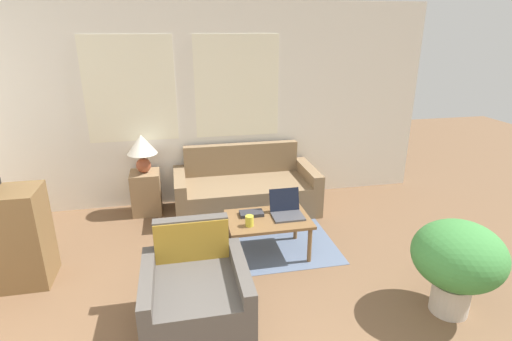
{
  "coord_description": "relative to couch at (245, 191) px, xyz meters",
  "views": [
    {
      "loc": [
        -0.23,
        -1.23,
        2.28
      ],
      "look_at": [
        0.63,
        2.93,
        0.75
      ],
      "focal_mm": 28.0,
      "sensor_mm": 36.0,
      "label": 1
    }
  ],
  "objects": [
    {
      "name": "wall_back",
      "position": [
        -0.61,
        0.44,
        1.06
      ],
      "size": [
        6.34,
        0.06,
        2.6
      ],
      "color": "white",
      "rests_on": "ground_plane"
    },
    {
      "name": "rug",
      "position": [
        0.03,
        -0.61,
        -0.25
      ],
      "size": [
        1.54,
        1.85,
        0.01
      ],
      "color": "slate",
      "rests_on": "ground_plane"
    },
    {
      "name": "couch",
      "position": [
        0.0,
        0.0,
        0.0
      ],
      "size": [
        1.81,
        0.84,
        0.81
      ],
      "color": "#846B4C",
      "rests_on": "ground_plane"
    },
    {
      "name": "armchair",
      "position": [
        -0.77,
        -2.07,
        0.0
      ],
      "size": [
        0.81,
        0.82,
        0.8
      ],
      "color": "#514C47",
      "rests_on": "ground_plane"
    },
    {
      "name": "side_table",
      "position": [
        -1.27,
        0.15,
        0.02
      ],
      "size": [
        0.36,
        0.36,
        0.55
      ],
      "color": "#937551",
      "rests_on": "ground_plane"
    },
    {
      "name": "table_lamp",
      "position": [
        -1.27,
        0.15,
        0.62
      ],
      "size": [
        0.37,
        0.37,
        0.49
      ],
      "color": "brown",
      "rests_on": "side_table"
    },
    {
      "name": "coffee_table",
      "position": [
        0.03,
        -1.15,
        0.12
      ],
      "size": [
        0.85,
        0.58,
        0.42
      ],
      "color": "brown",
      "rests_on": "ground_plane"
    },
    {
      "name": "laptop",
      "position": [
        0.24,
        -1.12,
        0.22
      ],
      "size": [
        0.32,
        0.31,
        0.25
      ],
      "color": "#47474C",
      "rests_on": "coffee_table"
    },
    {
      "name": "cup_navy",
      "position": [
        -0.19,
        -1.28,
        0.22
      ],
      "size": [
        0.08,
        0.08,
        0.11
      ],
      "color": "gold",
      "rests_on": "coffee_table"
    },
    {
      "name": "book_red",
      "position": [
        -0.12,
        -1.05,
        0.18
      ],
      "size": [
        0.25,
        0.15,
        0.04
      ],
      "color": "#2D2D33",
      "rests_on": "coffee_table"
    },
    {
      "name": "potted_plant",
      "position": [
        1.32,
        -2.36,
        0.26
      ],
      "size": [
        0.73,
        0.73,
        0.82
      ],
      "color": "#BCB2A3",
      "rests_on": "ground_plane"
    }
  ]
}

